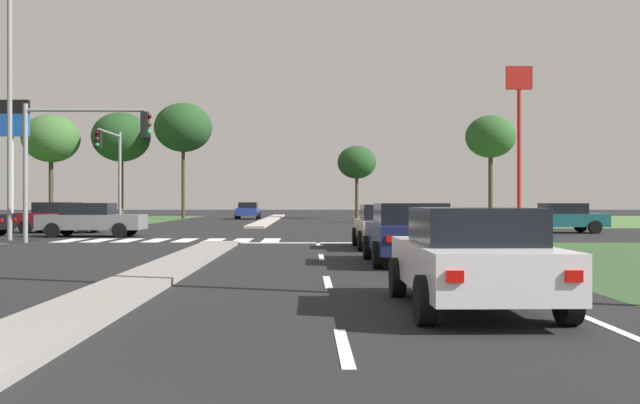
% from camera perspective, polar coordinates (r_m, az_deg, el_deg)
% --- Properties ---
extents(ground_plane, '(200.00, 200.00, 0.00)m').
position_cam_1_polar(ground_plane, '(33.24, -6.41, -2.66)').
color(ground_plane, black).
extents(grass_verge_far_right, '(35.00, 35.00, 0.01)m').
position_cam_1_polar(grass_verge_far_right, '(61.77, 20.23, -1.41)').
color(grass_verge_far_right, '#476B38').
rests_on(grass_verge_far_right, ground).
extents(median_island_near, '(1.20, 22.00, 0.14)m').
position_cam_1_polar(median_island_near, '(14.47, -13.52, -5.88)').
color(median_island_near, gray).
rests_on(median_island_near, ground).
extents(median_island_far, '(1.20, 36.00, 0.14)m').
position_cam_1_polar(median_island_far, '(58.16, -4.10, -1.43)').
color(median_island_far, '#ADA89E').
rests_on(median_island_far, ground).
extents(lane_dash_near, '(0.14, 2.00, 0.01)m').
position_cam_1_polar(lane_dash_near, '(7.56, 1.96, -11.83)').
color(lane_dash_near, silver).
rests_on(lane_dash_near, ground).
extents(lane_dash_second, '(0.14, 2.00, 0.01)m').
position_cam_1_polar(lane_dash_second, '(13.49, 0.62, -6.59)').
color(lane_dash_second, silver).
rests_on(lane_dash_second, ground).
extents(lane_dash_third, '(0.14, 2.00, 0.01)m').
position_cam_1_polar(lane_dash_third, '(19.46, 0.11, -4.55)').
color(lane_dash_third, silver).
rests_on(lane_dash_third, ground).
extents(lane_dash_fourth, '(0.14, 2.00, 0.01)m').
position_cam_1_polar(lane_dash_fourth, '(25.44, -0.16, -3.47)').
color(lane_dash_fourth, silver).
rests_on(lane_dash_fourth, ground).
extents(edge_line_right, '(0.14, 24.00, 0.01)m').
position_cam_1_polar(edge_line_right, '(15.59, 12.91, -5.69)').
color(edge_line_right, silver).
rests_on(edge_line_right, ground).
extents(stop_bar_near, '(6.40, 0.50, 0.01)m').
position_cam_1_polar(stop_bar_near, '(26.11, 0.48, -3.38)').
color(stop_bar_near, silver).
rests_on(stop_bar_near, ground).
extents(crosswalk_bar_near, '(0.70, 2.80, 0.01)m').
position_cam_1_polar(crosswalk_bar_near, '(29.48, -19.88, -2.99)').
color(crosswalk_bar_near, silver).
rests_on(crosswalk_bar_near, ground).
extents(crosswalk_bar_second, '(0.70, 2.80, 0.01)m').
position_cam_1_polar(crosswalk_bar_second, '(29.13, -17.74, -3.03)').
color(crosswalk_bar_second, silver).
rests_on(crosswalk_bar_second, ground).
extents(crosswalk_bar_third, '(0.70, 2.80, 0.01)m').
position_cam_1_polar(crosswalk_bar_third, '(28.82, -15.55, -3.06)').
color(crosswalk_bar_third, silver).
rests_on(crosswalk_bar_third, ground).
extents(crosswalk_bar_fourth, '(0.70, 2.80, 0.01)m').
position_cam_1_polar(crosswalk_bar_fourth, '(28.55, -13.31, -3.09)').
color(crosswalk_bar_fourth, silver).
rests_on(crosswalk_bar_fourth, ground).
extents(crosswalk_bar_fifth, '(0.70, 2.80, 0.01)m').
position_cam_1_polar(crosswalk_bar_fifth, '(28.33, -11.03, -3.11)').
color(crosswalk_bar_fifth, silver).
rests_on(crosswalk_bar_fifth, ground).
extents(crosswalk_bar_sixth, '(0.70, 2.80, 0.01)m').
position_cam_1_polar(crosswalk_bar_sixth, '(28.15, -8.72, -3.13)').
color(crosswalk_bar_sixth, silver).
rests_on(crosswalk_bar_sixth, ground).
extents(crosswalk_bar_seventh, '(0.70, 2.80, 0.01)m').
position_cam_1_polar(crosswalk_bar_seventh, '(28.02, -6.39, -3.15)').
color(crosswalk_bar_seventh, silver).
rests_on(crosswalk_bar_seventh, ground).
extents(crosswalk_bar_eighth, '(0.70, 2.80, 0.01)m').
position_cam_1_polar(crosswalk_bar_eighth, '(27.94, -4.04, -3.16)').
color(crosswalk_bar_eighth, silver).
rests_on(crosswalk_bar_eighth, ground).
extents(car_navy_near, '(2.09, 4.16, 1.52)m').
position_cam_1_polar(car_navy_near, '(17.59, 7.35, -2.51)').
color(car_navy_near, '#161E47').
rests_on(car_navy_near, ground).
extents(car_teal_second, '(4.40, 2.02, 1.48)m').
position_cam_1_polar(car_teal_second, '(36.46, 19.17, -1.23)').
color(car_teal_second, '#19565B').
rests_on(car_teal_second, ground).
extents(car_white_third, '(2.03, 4.20, 1.47)m').
position_cam_1_polar(car_white_third, '(10.28, 12.40, -4.45)').
color(car_white_third, silver).
rests_on(car_white_third, ground).
extents(car_blue_fourth, '(2.07, 4.24, 1.50)m').
position_cam_1_polar(car_blue_fourth, '(62.12, -5.93, -0.70)').
color(car_blue_fourth, navy).
rests_on(car_blue_fourth, ground).
extents(car_beige_sixth, '(1.99, 4.16, 1.46)m').
position_cam_1_polar(car_beige_sixth, '(23.30, 5.34, -1.96)').
color(car_beige_sixth, '#BCAD8E').
rests_on(car_beige_sixth, ground).
extents(car_grey_seventh, '(4.54, 2.04, 1.50)m').
position_cam_1_polar(car_grey_seventh, '(32.47, -18.27, -1.36)').
color(car_grey_seventh, slate).
rests_on(car_grey_seventh, ground).
extents(car_maroon_eighth, '(4.41, 2.00, 1.52)m').
position_cam_1_polar(car_maroon_eighth, '(37.15, -20.61, -1.17)').
color(car_maroon_eighth, maroon).
rests_on(car_maroon_eighth, ground).
extents(traffic_signal_far_left, '(0.32, 4.43, 5.52)m').
position_cam_1_polar(traffic_signal_far_left, '(39.60, -16.75, 3.27)').
color(traffic_signal_far_left, gray).
rests_on(traffic_signal_far_left, ground).
extents(traffic_signal_near_left, '(4.86, 0.32, 5.28)m').
position_cam_1_polar(traffic_signal_near_left, '(27.99, -19.62, 4.34)').
color(traffic_signal_near_left, gray).
rests_on(traffic_signal_near_left, ground).
extents(street_lamp_second, '(2.51, 1.19, 10.08)m').
position_cam_1_polar(street_lamp_second, '(31.05, -24.45, 7.55)').
color(street_lamp_second, gray).
rests_on(street_lamp_second, ground).
extents(fastfood_pole_sign, '(1.80, 0.40, 10.96)m').
position_cam_1_polar(fastfood_pole_sign, '(50.47, 16.05, 7.40)').
color(fastfood_pole_sign, red).
rests_on(fastfood_pole_sign, ground).
extents(fuel_price_totem, '(1.80, 0.24, 6.60)m').
position_cam_1_polar(fuel_price_totem, '(37.67, -24.08, 5.01)').
color(fuel_price_totem, silver).
rests_on(fuel_price_totem, ground).
extents(treeline_second, '(5.19, 5.19, 9.59)m').
position_cam_1_polar(treeline_second, '(68.56, -21.25, 4.88)').
color(treeline_second, '#423323').
rests_on(treeline_second, ground).
extents(treeline_third, '(5.39, 5.39, 9.86)m').
position_cam_1_polar(treeline_third, '(67.34, -16.05, 5.12)').
color(treeline_third, '#423323').
rests_on(treeline_third, ground).
extents(treeline_fourth, '(5.26, 5.26, 10.60)m').
position_cam_1_polar(treeline_fourth, '(65.07, -11.19, 6.01)').
color(treeline_fourth, '#423323').
rests_on(treeline_fourth, ground).
extents(treeline_fifth, '(3.54, 3.54, 6.67)m').
position_cam_1_polar(treeline_fifth, '(63.47, 3.04, 3.26)').
color(treeline_fifth, '#423323').
rests_on(treeline_fifth, ground).
extents(treeline_sixth, '(4.71, 4.71, 9.71)m').
position_cam_1_polar(treeline_sixth, '(67.56, 13.85, 5.21)').
color(treeline_sixth, '#423323').
rests_on(treeline_sixth, ground).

